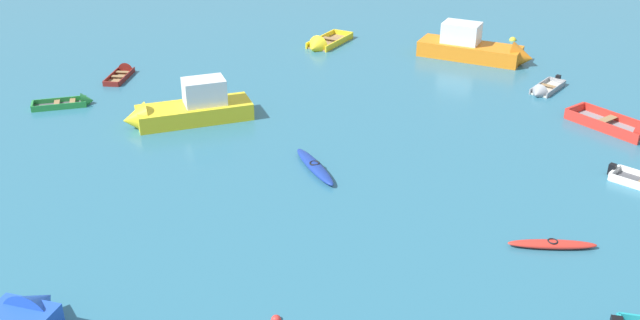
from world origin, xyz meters
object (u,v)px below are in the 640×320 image
object	(u,v)px
motor_launch_yellow_midfield_right	(186,109)
mooring_buoy_between_boats_right	(467,27)
motor_launch_orange_far_right	(478,48)
rowboat_maroon_back_row_center	(124,72)
kayak_red_outer_left	(552,244)
kayak_deep_blue_back_row_right	(315,166)
rowboat_red_far_left	(632,131)
mooring_buoy_central	(276,320)
mooring_buoy_trailing	(513,40)
rowboat_green_foreground_center	(76,103)
rowboat_yellow_cluster_inner	(321,45)
rowboat_grey_distant_center	(542,91)

from	to	relation	value
motor_launch_yellow_midfield_right	mooring_buoy_between_boats_right	world-z (taller)	motor_launch_yellow_midfield_right
motor_launch_yellow_midfield_right	motor_launch_orange_far_right	bearing A→B (deg)	20.37
rowboat_maroon_back_row_center	kayak_red_outer_left	distance (m)	26.63
kayak_deep_blue_back_row_right	rowboat_red_far_left	bearing A→B (deg)	2.90
mooring_buoy_central	mooring_buoy_trailing	size ratio (longest dim) A/B	0.68
rowboat_green_foreground_center	rowboat_yellow_cluster_inner	xyz separation A→B (m)	(14.28, 7.32, 0.03)
kayak_red_outer_left	rowboat_green_foreground_center	bearing A→B (deg)	136.78
rowboat_grey_distant_center	mooring_buoy_central	distance (m)	23.13
rowboat_yellow_cluster_inner	kayak_deep_blue_back_row_right	distance (m)	17.17
rowboat_red_far_left	rowboat_grey_distant_center	size ratio (longest dim) A/B	1.65
motor_launch_orange_far_right	rowboat_grey_distant_center	bearing A→B (deg)	-78.45
motor_launch_yellow_midfield_right	rowboat_yellow_cluster_inner	bearing A→B (deg)	50.61
rowboat_green_foreground_center	mooring_buoy_central	world-z (taller)	rowboat_green_foreground_center
mooring_buoy_between_boats_right	kayak_deep_blue_back_row_right	bearing A→B (deg)	-126.18
rowboat_yellow_cluster_inner	rowboat_grey_distant_center	size ratio (longest dim) A/B	1.44
rowboat_green_foreground_center	rowboat_maroon_back_row_center	bearing A→B (deg)	64.21
mooring_buoy_central	mooring_buoy_trailing	world-z (taller)	mooring_buoy_trailing
rowboat_yellow_cluster_inner	mooring_buoy_between_boats_right	xyz separation A→B (m)	(11.06, 2.95, -0.18)
motor_launch_orange_far_right	mooring_buoy_trailing	world-z (taller)	motor_launch_orange_far_right
motor_launch_orange_far_right	mooring_buoy_between_boats_right	bearing A→B (deg)	73.37
rowboat_yellow_cluster_inner	rowboat_grey_distant_center	world-z (taller)	rowboat_yellow_cluster_inner
rowboat_green_foreground_center	mooring_buoy_central	size ratio (longest dim) A/B	9.94
rowboat_grey_distant_center	mooring_buoy_between_boats_right	world-z (taller)	rowboat_grey_distant_center
kayak_red_outer_left	mooring_buoy_central	bearing A→B (deg)	-167.95
rowboat_red_far_left	motor_launch_orange_far_right	distance (m)	12.41
rowboat_red_far_left	kayak_red_outer_left	bearing A→B (deg)	-134.92
rowboat_red_far_left	rowboat_grey_distant_center	distance (m)	6.09
rowboat_maroon_back_row_center	motor_launch_orange_far_right	xyz separation A→B (m)	(21.09, -1.18, 0.57)
rowboat_grey_distant_center	mooring_buoy_between_boats_right	distance (m)	13.16
rowboat_red_far_left	mooring_buoy_central	xyz separation A→B (m)	(-18.15, -10.31, -0.23)
rowboat_yellow_cluster_inner	rowboat_maroon_back_row_center	xyz separation A→B (m)	(-12.11, -2.81, -0.05)
rowboat_maroon_back_row_center	motor_launch_orange_far_right	size ratio (longest dim) A/B	0.47
motor_launch_orange_far_right	rowboat_grey_distant_center	world-z (taller)	motor_launch_orange_far_right
kayak_deep_blue_back_row_right	motor_launch_yellow_midfield_right	size ratio (longest dim) A/B	0.59
mooring_buoy_between_boats_right	motor_launch_orange_far_right	bearing A→B (deg)	-106.63
rowboat_yellow_cluster_inner	rowboat_grey_distant_center	bearing A→B (deg)	-44.81
rowboat_grey_distant_center	rowboat_red_far_left	bearing A→B (deg)	-74.59
rowboat_red_far_left	kayak_deep_blue_back_row_right	distance (m)	15.29
mooring_buoy_central	mooring_buoy_between_boats_right	size ratio (longest dim) A/B	0.69
rowboat_maroon_back_row_center	kayak_red_outer_left	size ratio (longest dim) A/B	0.99
kayak_deep_blue_back_row_right	rowboat_grey_distant_center	bearing A→B (deg)	25.96
rowboat_green_foreground_center	mooring_buoy_central	bearing A→B (deg)	-67.22
motor_launch_orange_far_right	rowboat_maroon_back_row_center	bearing A→B (deg)	176.79
rowboat_yellow_cluster_inner	mooring_buoy_trailing	bearing A→B (deg)	-2.95
rowboat_green_foreground_center	rowboat_yellow_cluster_inner	size ratio (longest dim) A/B	0.76
kayak_deep_blue_back_row_right	motor_launch_yellow_midfield_right	world-z (taller)	motor_launch_yellow_midfield_right
rowboat_green_foreground_center	motor_launch_yellow_midfield_right	world-z (taller)	motor_launch_yellow_midfield_right
mooring_buoy_trailing	motor_launch_orange_far_right	bearing A→B (deg)	-139.21
kayak_deep_blue_back_row_right	rowboat_yellow_cluster_inner	bearing A→B (deg)	78.56
rowboat_red_far_left	kayak_red_outer_left	size ratio (longest dim) A/B	1.51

